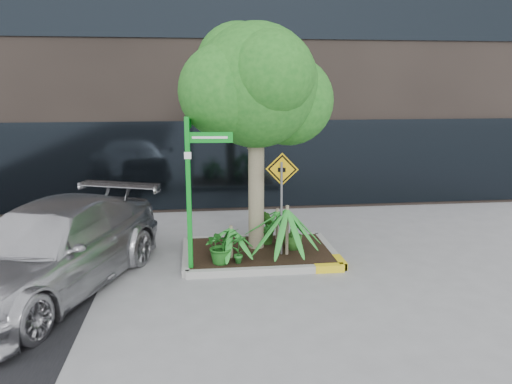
{
  "coord_description": "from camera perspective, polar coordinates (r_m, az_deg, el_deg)",
  "views": [
    {
      "loc": [
        -1.15,
        -10.12,
        3.73
      ],
      "look_at": [
        0.12,
        0.2,
        1.48
      ],
      "focal_mm": 35.0,
      "sensor_mm": 36.0,
      "label": 1
    }
  ],
  "objects": [
    {
      "name": "parked_car",
      "position": [
        9.83,
        -22.54,
        -6.1
      ],
      "size": [
        4.09,
        5.97,
        1.6
      ],
      "primitive_type": "imported",
      "rotation": [
        0.0,
        0.0,
        -0.37
      ],
      "color": "#BABAC0",
      "rests_on": "ground"
    },
    {
      "name": "shrub_d",
      "position": [
        11.36,
        1.29,
        -4.01
      ],
      "size": [
        0.5,
        0.5,
        0.82
      ],
      "primitive_type": "imported",
      "rotation": [
        0.0,
        0.0,
        4.82
      ],
      "color": "#235518",
      "rests_on": "planter"
    },
    {
      "name": "shrub_a",
      "position": [
        10.23,
        -3.97,
        -6.09
      ],
      "size": [
        0.89,
        0.89,
        0.76
      ],
      "primitive_type": "imported",
      "rotation": [
        0.0,
        0.0,
        0.38
      ],
      "color": "#1D601B",
      "rests_on": "planter"
    },
    {
      "name": "shrub_c",
      "position": [
        10.23,
        -2.0,
        -6.49
      ],
      "size": [
        0.42,
        0.42,
        0.61
      ],
      "primitive_type": "imported",
      "rotation": [
        0.0,
        0.0,
        3.54
      ],
      "color": "#206922",
      "rests_on": "planter"
    },
    {
      "name": "planter",
      "position": [
        11.09,
        0.54,
        -6.9
      ],
      "size": [
        3.35,
        2.36,
        0.15
      ],
      "color": "#9E9E99",
      "rests_on": "ground"
    },
    {
      "name": "street_sign_post",
      "position": [
        9.74,
        -7.34,
        1.51
      ],
      "size": [
        0.93,
        0.95,
        3.14
      ],
      "rotation": [
        0.0,
        0.0,
        -0.08
      ],
      "color": "#0D9420",
      "rests_on": "ground"
    },
    {
      "name": "palm_left",
      "position": [
        10.43,
        -2.88,
        -4.11
      ],
      "size": [
        0.79,
        0.79,
        0.88
      ],
      "color": "gray",
      "rests_on": "ground"
    },
    {
      "name": "cattle_sign",
      "position": [
        10.36,
        2.97,
        0.57
      ],
      "size": [
        0.66,
        0.22,
        2.21
      ],
      "rotation": [
        0.0,
        0.0,
        -0.26
      ],
      "color": "slate",
      "rests_on": "ground"
    },
    {
      "name": "shrub_b",
      "position": [
        11.09,
        4.21,
        -4.59
      ],
      "size": [
        0.6,
        0.6,
        0.77
      ],
      "primitive_type": "imported",
      "rotation": [
        0.0,
        0.0,
        2.18
      ],
      "color": "#255A1B",
      "rests_on": "planter"
    },
    {
      "name": "tree",
      "position": [
        10.74,
        0.0,
        12.04
      ],
      "size": [
        3.38,
        3.0,
        5.07
      ],
      "color": "gray",
      "rests_on": "ground"
    },
    {
      "name": "palm_back",
      "position": [
        11.68,
        2.44,
        -2.16
      ],
      "size": [
        0.83,
        0.83,
        0.92
      ],
      "color": "gray",
      "rests_on": "ground"
    },
    {
      "name": "palm_front",
      "position": [
        10.56,
        3.6,
        -1.91
      ],
      "size": [
        1.22,
        1.22,
        1.35
      ],
      "color": "gray",
      "rests_on": "ground"
    },
    {
      "name": "ground",
      "position": [
        10.84,
        -0.5,
        -7.93
      ],
      "size": [
        80.0,
        80.0,
        0.0
      ],
      "primitive_type": "plane",
      "color": "gray",
      "rests_on": "ground"
    }
  ]
}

